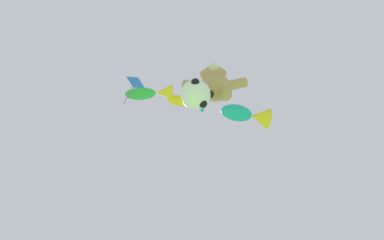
{
  "coord_description": "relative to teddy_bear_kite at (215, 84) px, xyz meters",
  "views": [
    {
      "loc": [
        0.05,
        1.46,
        1.23
      ],
      "look_at": [
        -0.18,
        6.89,
        11.8
      ],
      "focal_mm": 35.0,
      "sensor_mm": 36.0,
      "label": 1
    }
  ],
  "objects": [
    {
      "name": "teddy_bear_kite",
      "position": [
        0.0,
        0.0,
        0.0
      ],
      "size": [
        2.51,
        1.11,
        2.55
      ],
      "color": "tan"
    },
    {
      "name": "soccer_ball_kite",
      "position": [
        -0.72,
        -0.21,
        -1.48
      ],
      "size": [
        1.16,
        1.16,
        1.07
      ],
      "color": "white"
    },
    {
      "name": "fish_kite_teal",
      "position": [
        1.51,
        2.04,
        1.29
      ],
      "size": [
        2.27,
        1.34,
        0.94
      ],
      "color": "#19ADB2"
    },
    {
      "name": "fish_kite_goldfin",
      "position": [
        -1.1,
        1.57,
        1.78
      ],
      "size": [
        1.75,
        0.96,
        0.6
      ],
      "color": "yellow"
    },
    {
      "name": "fish_kite_emerald",
      "position": [
        -2.65,
        1.01,
        1.73
      ],
      "size": [
        2.11,
        0.71,
        0.7
      ],
      "color": "green"
    },
    {
      "name": "diamond_kite",
      "position": [
        -3.55,
        0.94,
        2.62
      ],
      "size": [
        0.81,
        0.61,
        3.0
      ],
      "color": "blue"
    }
  ]
}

